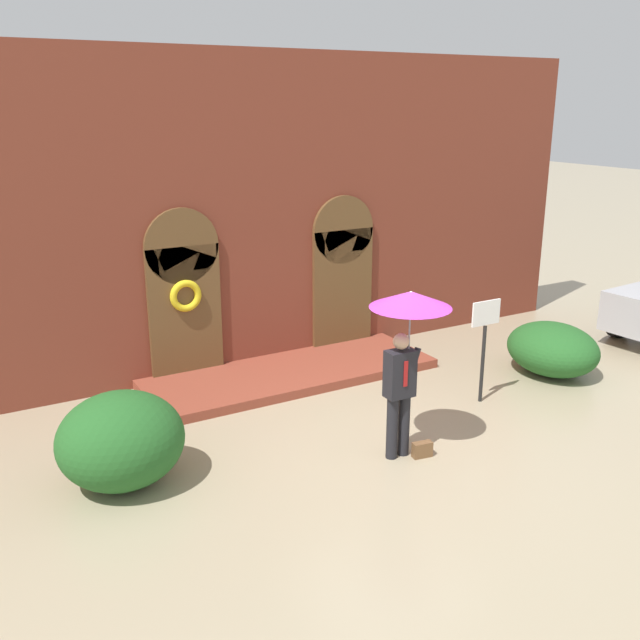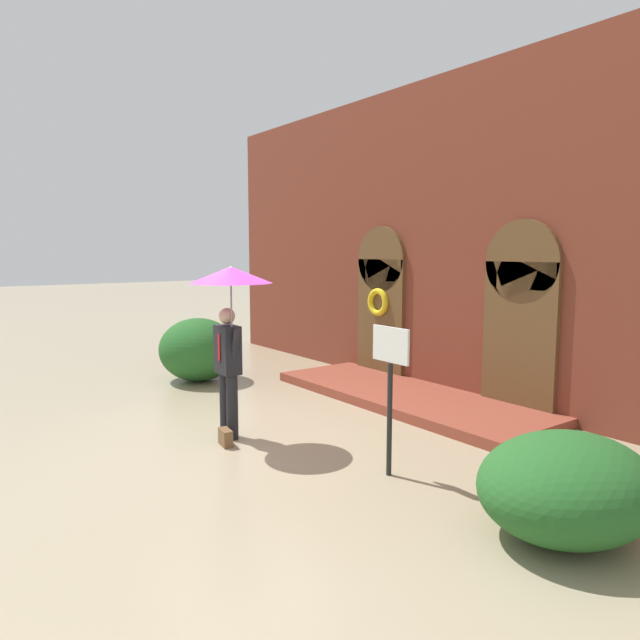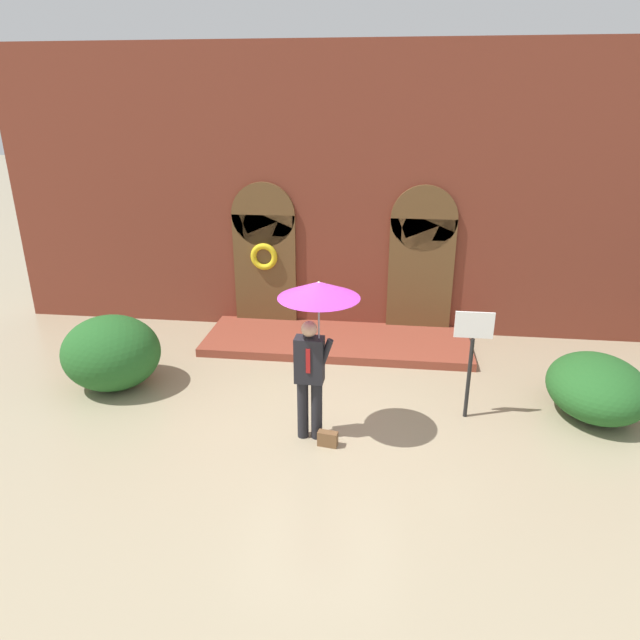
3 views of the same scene
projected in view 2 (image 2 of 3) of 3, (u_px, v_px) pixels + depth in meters
ground_plane at (249, 434)px, 8.01m from camera, size 80.00×80.00×0.00m
building_facade at (452, 244)px, 10.12m from camera, size 14.00×2.30×5.60m
person_with_umbrella at (230, 300)px, 7.59m from camera, size 1.10×1.10×2.36m
handbag at (225, 437)px, 7.54m from camera, size 0.30×0.16×0.22m
sign_post at (390, 376)px, 6.42m from camera, size 0.56×0.06×1.72m
shrub_left at (198, 349)px, 11.30m from camera, size 1.62×1.51×1.24m
shrub_right at (566, 486)px, 5.11m from camera, size 1.46×1.74×0.93m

